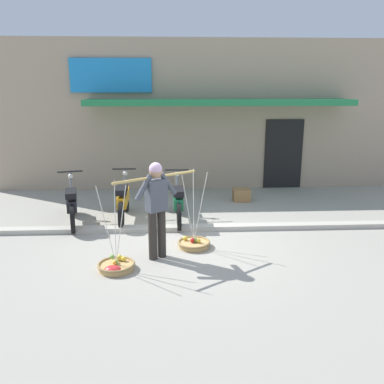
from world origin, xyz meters
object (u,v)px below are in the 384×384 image
(motorcycle_nearest_shop, at_px, (72,204))
(motorcycle_second_in_row, at_px, (123,200))
(fruit_vendor, at_px, (156,204))
(motorcycle_third_in_row, at_px, (178,202))
(wooden_crate, at_px, (241,195))
(plastic_litter_bag, at_px, (113,270))
(fruit_basket_right_side, at_px, (194,243))
(fruit_basket_left_side, at_px, (116,265))

(motorcycle_nearest_shop, xyz_separation_m, motorcycle_second_in_row, (1.08, 0.23, 0.00))
(fruit_vendor, height_order, motorcycle_nearest_shop, fruit_vendor)
(motorcycle_third_in_row, relative_size, wooden_crate, 4.14)
(fruit_vendor, relative_size, wooden_crate, 3.85)
(plastic_litter_bag, bearing_deg, motorcycle_nearest_shop, 115.55)
(fruit_basket_right_side, bearing_deg, fruit_vendor, -145.73)
(plastic_litter_bag, distance_m, wooden_crate, 4.98)
(fruit_basket_right_side, xyz_separation_m, wooden_crate, (1.42, 3.08, 0.08))
(fruit_basket_left_side, relative_size, motorcycle_second_in_row, 0.80)
(fruit_basket_left_side, height_order, motorcycle_nearest_shop, fruit_basket_left_side)
(fruit_basket_right_side, height_order, motorcycle_second_in_row, fruit_basket_right_side)
(fruit_basket_left_side, xyz_separation_m, motorcycle_third_in_row, (1.05, 2.40, 0.38))
(motorcycle_third_in_row, relative_size, plastic_litter_bag, 6.50)
(wooden_crate, bearing_deg, plastic_litter_bag, -123.91)
(motorcycle_nearest_shop, relative_size, plastic_litter_bag, 6.40)
(fruit_vendor, relative_size, motorcycle_nearest_shop, 0.95)
(fruit_basket_right_side, relative_size, wooden_crate, 3.30)
(motorcycle_third_in_row, bearing_deg, wooden_crate, 42.99)
(motorcycle_second_in_row, distance_m, motorcycle_third_in_row, 1.22)
(plastic_litter_bag, bearing_deg, fruit_basket_left_side, 77.49)
(motorcycle_nearest_shop, bearing_deg, fruit_basket_left_side, -62.19)
(plastic_litter_bag, bearing_deg, fruit_basket_right_side, 37.92)
(fruit_basket_right_side, xyz_separation_m, motorcycle_nearest_shop, (-2.56, 1.45, 0.38))
(motorcycle_nearest_shop, distance_m, wooden_crate, 4.31)
(fruit_basket_left_side, distance_m, fruit_basket_right_side, 1.59)
(motorcycle_nearest_shop, distance_m, plastic_litter_bag, 2.81)
(fruit_basket_right_side, bearing_deg, motorcycle_third_in_row, 100.03)
(plastic_litter_bag, bearing_deg, wooden_crate, 56.09)
(fruit_vendor, xyz_separation_m, wooden_crate, (2.08, 3.53, -0.82))
(fruit_vendor, distance_m, motorcycle_nearest_shop, 2.73)
(wooden_crate, bearing_deg, fruit_basket_left_side, -124.64)
(fruit_vendor, xyz_separation_m, fruit_basket_left_side, (-0.66, -0.44, -0.90))
(motorcycle_third_in_row, bearing_deg, fruit_vendor, -101.40)
(fruit_vendor, bearing_deg, wooden_crate, 59.44)
(motorcycle_third_in_row, distance_m, plastic_litter_bag, 2.81)
(fruit_vendor, height_order, wooden_crate, fruit_vendor)
(motorcycle_second_in_row, bearing_deg, fruit_basket_right_side, -48.61)
(fruit_basket_left_side, bearing_deg, motorcycle_nearest_shop, 117.81)
(fruit_basket_left_side, height_order, wooden_crate, fruit_basket_left_side)
(fruit_vendor, bearing_deg, plastic_litter_bag, -138.92)
(fruit_basket_left_side, relative_size, motorcycle_nearest_shop, 0.81)
(fruit_vendor, bearing_deg, fruit_basket_right_side, 34.27)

